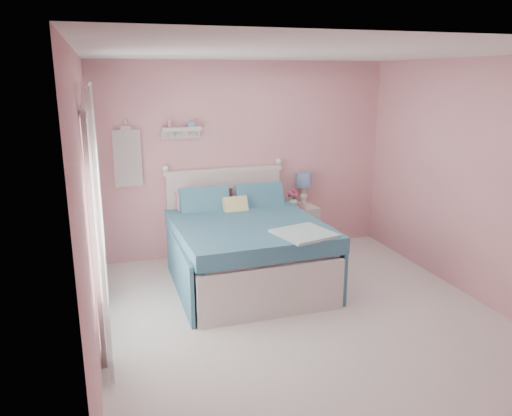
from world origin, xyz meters
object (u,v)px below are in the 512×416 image
teacup (301,207)px  table_lamp (304,182)px  bed (245,248)px  vase (293,201)px  nightstand (300,228)px

teacup → table_lamp: bearing=61.2°
bed → vase: 1.29m
vase → nightstand: bearing=-13.6°
table_lamp → teacup: 0.41m
nightstand → vase: vase is taller
bed → nightstand: bearing=35.6°
vase → teacup: size_ratio=1.61×
nightstand → teacup: bearing=-107.4°
nightstand → table_lamp: bearing=47.7°
table_lamp → teacup: bearing=-118.8°
bed → nightstand: size_ratio=3.28×
bed → table_lamp: bed is taller
bed → teacup: (0.99, 0.64, 0.27)m
nightstand → teacup: size_ratio=7.01×
bed → teacup: size_ratio=23.01×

